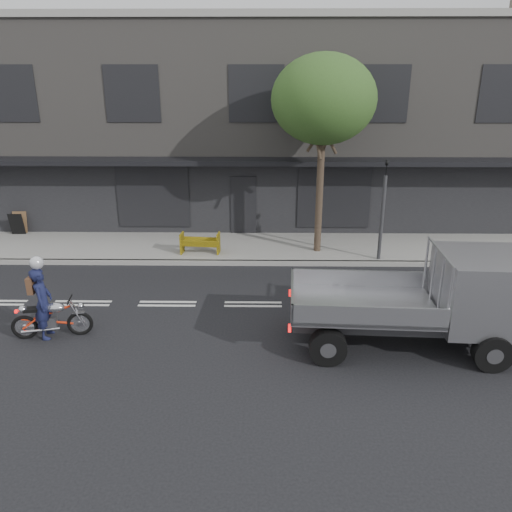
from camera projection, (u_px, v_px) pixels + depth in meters
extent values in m
plane|color=black|center=(253.00, 304.00, 13.91)|extent=(80.00, 80.00, 0.00)
cube|color=gray|center=(256.00, 248.00, 18.30)|extent=(32.00, 3.20, 0.15)
cube|color=gray|center=(255.00, 263.00, 16.80)|extent=(32.00, 0.20, 0.15)
cube|color=slate|center=(258.00, 122.00, 23.18)|extent=(26.00, 10.00, 8.00)
cylinder|color=#382B21|center=(319.00, 200.00, 17.15)|extent=(0.24, 0.24, 4.00)
ellipsoid|color=#2D4A1C|center=(324.00, 99.00, 16.03)|extent=(3.40, 3.40, 2.89)
cylinder|color=#2D2D30|center=(382.00, 221.00, 16.49)|extent=(0.12, 0.12, 3.00)
imported|color=black|center=(386.00, 168.00, 15.90)|extent=(0.08, 0.10, 0.50)
torus|color=black|center=(25.00, 327.00, 12.02)|extent=(0.63, 0.19, 0.62)
torus|color=black|center=(80.00, 323.00, 12.21)|extent=(0.63, 0.19, 0.62)
cube|color=#2D2D30|center=(50.00, 322.00, 12.07)|extent=(0.35, 0.27, 0.26)
ellipsoid|color=silver|center=(54.00, 307.00, 11.97)|extent=(0.55, 0.37, 0.25)
cube|color=black|center=(35.00, 309.00, 11.91)|extent=(0.52, 0.30, 0.08)
cylinder|color=black|center=(70.00, 300.00, 11.96)|extent=(0.13, 0.55, 0.04)
imported|color=#161A3E|center=(43.00, 303.00, 11.91)|extent=(0.53, 0.71, 1.78)
cylinder|color=black|center=(328.00, 347.00, 10.90)|extent=(0.85, 0.35, 0.83)
cylinder|color=black|center=(323.00, 310.00, 12.65)|extent=(0.85, 0.35, 0.83)
cylinder|color=black|center=(492.00, 353.00, 10.67)|extent=(0.85, 0.35, 0.83)
cylinder|color=black|center=(464.00, 314.00, 12.42)|extent=(0.85, 0.35, 0.83)
cube|color=#2D2D30|center=(401.00, 322.00, 11.60)|extent=(5.09, 1.37, 0.15)
cube|color=#99999D|center=(482.00, 290.00, 11.19)|extent=(1.97, 2.07, 1.64)
cube|color=black|center=(485.00, 270.00, 11.03)|extent=(1.74, 1.95, 0.60)
cube|color=#A1A1A5|center=(362.00, 305.00, 11.52)|extent=(3.40, 2.31, 0.11)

